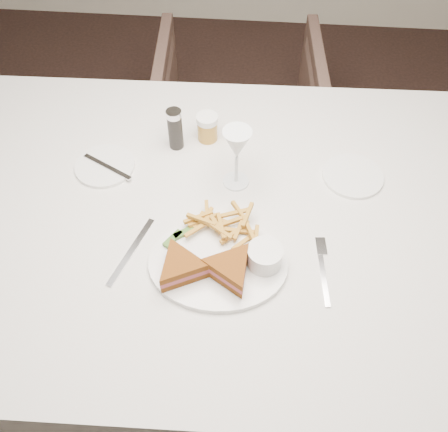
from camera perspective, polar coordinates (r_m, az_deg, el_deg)
ground at (r=1.79m, az=-4.12°, el=-22.73°), size 5.00×5.00×0.00m
table at (r=1.56m, az=0.16°, el=-8.32°), size 1.60×1.09×0.75m
chair_far at (r=2.17m, az=1.67°, el=12.00°), size 0.71×0.67×0.68m
table_setting at (r=1.18m, az=-0.40°, el=-0.63°), size 0.82×0.64×0.18m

